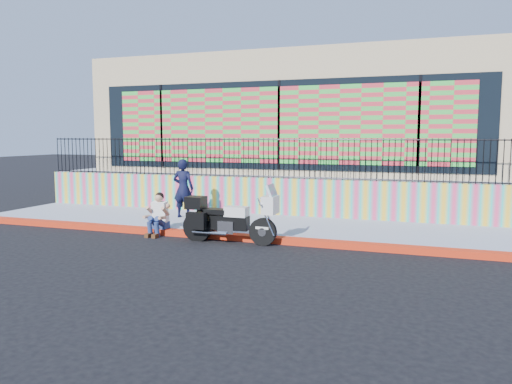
% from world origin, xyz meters
% --- Properties ---
extents(ground, '(90.00, 90.00, 0.00)m').
position_xyz_m(ground, '(0.00, 0.00, 0.00)').
color(ground, black).
rests_on(ground, ground).
extents(red_curb, '(16.00, 0.30, 0.15)m').
position_xyz_m(red_curb, '(0.00, 0.00, 0.07)').
color(red_curb, '#AB1D0C').
rests_on(red_curb, ground).
extents(sidewalk, '(16.00, 3.00, 0.15)m').
position_xyz_m(sidewalk, '(0.00, 1.65, 0.07)').
color(sidewalk, '#909AAD').
rests_on(sidewalk, ground).
extents(mural_wall, '(16.00, 0.20, 1.10)m').
position_xyz_m(mural_wall, '(0.00, 3.25, 0.70)').
color(mural_wall, '#E33B6E').
rests_on(mural_wall, sidewalk).
extents(metal_fence, '(15.80, 0.04, 1.20)m').
position_xyz_m(metal_fence, '(0.00, 3.25, 1.85)').
color(metal_fence, black).
rests_on(metal_fence, mural_wall).
extents(elevated_platform, '(16.00, 10.00, 1.25)m').
position_xyz_m(elevated_platform, '(0.00, 8.35, 0.62)').
color(elevated_platform, '#909AAD').
rests_on(elevated_platform, ground).
extents(storefront_building, '(14.00, 8.06, 4.00)m').
position_xyz_m(storefront_building, '(0.00, 8.13, 3.25)').
color(storefront_building, tan).
rests_on(storefront_building, elevated_platform).
extents(police_motorcycle, '(2.30, 0.76, 1.43)m').
position_xyz_m(police_motorcycle, '(0.11, -0.35, 0.60)').
color(police_motorcycle, black).
rests_on(police_motorcycle, ground).
extents(police_officer, '(0.64, 0.44, 1.70)m').
position_xyz_m(police_officer, '(-2.18, 1.79, 1.00)').
color(police_officer, black).
rests_on(police_officer, sidewalk).
extents(seated_man, '(0.54, 0.71, 1.06)m').
position_xyz_m(seated_man, '(-1.91, -0.14, 0.45)').
color(seated_man, navy).
rests_on(seated_man, ground).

